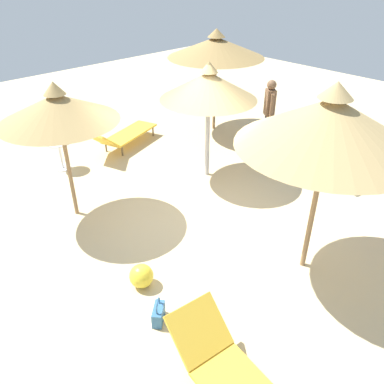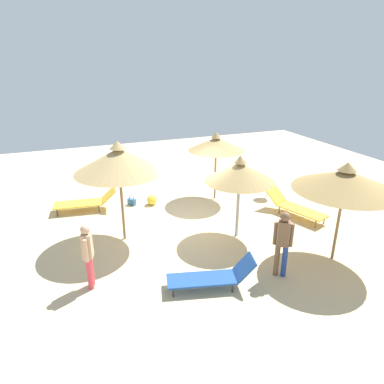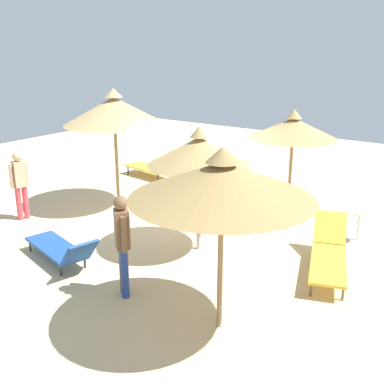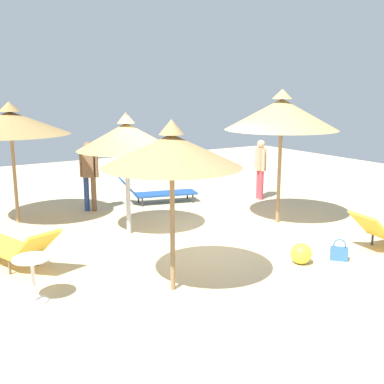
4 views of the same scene
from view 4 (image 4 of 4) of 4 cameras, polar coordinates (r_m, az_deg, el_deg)
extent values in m
cube|color=beige|center=(9.64, 0.58, -6.32)|extent=(24.00, 24.00, 0.10)
cylinder|color=olive|center=(7.11, -2.38, -3.51)|extent=(0.08, 0.08, 2.19)
cone|color=tan|center=(6.89, -2.46, 5.02)|extent=(2.07, 2.07, 0.48)
cone|color=tan|center=(6.85, -2.48, 7.85)|extent=(0.37, 0.37, 0.22)
cylinder|color=#B2B2B7|center=(10.00, -7.75, 1.16)|extent=(0.10, 0.10, 2.23)
cone|color=tan|center=(9.86, -7.91, 6.64)|extent=(2.05, 2.05, 0.56)
cone|color=tan|center=(9.83, -7.98, 8.85)|extent=(0.37, 0.37, 0.22)
cylinder|color=olive|center=(11.44, -20.63, 2.41)|extent=(0.08, 0.08, 2.43)
cone|color=#997A47|center=(11.32, -21.04, 7.78)|extent=(2.60, 2.60, 0.52)
cone|color=#997A47|center=(11.30, -21.19, 9.59)|extent=(0.47, 0.47, 0.22)
cylinder|color=olive|center=(10.90, 10.48, 2.56)|extent=(0.08, 0.08, 2.44)
cone|color=tan|center=(10.77, 10.74, 9.19)|extent=(2.52, 2.52, 0.68)
cone|color=tan|center=(10.75, 10.84, 11.54)|extent=(0.45, 0.45, 0.22)
cube|color=#1E478C|center=(12.83, -3.20, -0.18)|extent=(0.98, 1.75, 0.05)
cylinder|color=#2D2D33|center=(13.28, -0.56, -0.34)|extent=(0.04, 0.04, 0.23)
cylinder|color=#2D2D33|center=(12.82, 0.10, -0.80)|extent=(0.04, 0.04, 0.23)
cylinder|color=#2D2D33|center=(12.95, -6.45, -0.75)|extent=(0.04, 0.04, 0.23)
cylinder|color=#2D2D33|center=(12.48, -6.00, -1.24)|extent=(0.04, 0.04, 0.23)
cube|color=#1E478C|center=(12.56, -7.76, 0.67)|extent=(0.68, 0.57, 0.50)
cube|color=gold|center=(9.21, -22.03, -5.92)|extent=(1.82, 1.13, 0.05)
cylinder|color=brown|center=(8.54, -21.10, -8.39)|extent=(0.04, 0.04, 0.27)
cylinder|color=brown|center=(8.79, -18.16, -7.58)|extent=(0.04, 0.04, 0.27)
cube|color=gold|center=(8.18, -18.25, -5.99)|extent=(0.78, 0.78, 0.50)
cylinder|color=#2D2D33|center=(10.06, 20.91, -5.28)|extent=(0.04, 0.04, 0.26)
cube|color=gold|center=(9.49, 20.69, -3.76)|extent=(0.75, 0.62, 0.48)
cylinder|color=navy|center=(12.21, -12.58, -0.23)|extent=(0.13, 0.13, 0.87)
cylinder|color=brown|center=(12.15, -11.74, -0.25)|extent=(0.13, 0.13, 0.87)
cube|color=brown|center=(12.04, -12.32, 3.30)|extent=(0.35, 0.36, 0.65)
sphere|color=brown|center=(11.98, -12.42, 5.40)|extent=(0.24, 0.24, 0.24)
cylinder|color=brown|center=(12.10, -13.19, 3.19)|extent=(0.09, 0.09, 0.60)
cylinder|color=brown|center=(11.98, -11.44, 3.18)|extent=(0.09, 0.09, 0.60)
cylinder|color=#D83F4C|center=(13.42, 8.02, 0.97)|extent=(0.13, 0.13, 0.82)
cylinder|color=#D83F4C|center=(13.27, 8.33, 0.83)|extent=(0.13, 0.13, 0.82)
cube|color=tan|center=(13.22, 8.27, 3.95)|extent=(0.31, 0.28, 0.62)
sphere|color=tan|center=(13.17, 8.32, 5.75)|extent=(0.22, 0.22, 0.22)
cylinder|color=tan|center=(13.39, 7.93, 3.96)|extent=(0.09, 0.09, 0.57)
cylinder|color=tan|center=(13.06, 8.61, 3.73)|extent=(0.09, 0.09, 0.57)
cube|color=#336699|center=(9.01, 17.29, -7.13)|extent=(0.33, 0.31, 0.24)
torus|color=#336699|center=(8.95, 17.36, -6.10)|extent=(0.19, 0.16, 0.23)
cylinder|color=silver|center=(7.20, -18.77, -7.58)|extent=(0.55, 0.55, 0.02)
cylinder|color=silver|center=(7.32, -18.58, -10.07)|extent=(0.05, 0.05, 0.65)
cylinder|color=silver|center=(7.45, -18.41, -12.32)|extent=(0.39, 0.39, 0.02)
sphere|color=yellow|center=(8.64, 13.00, -7.24)|extent=(0.37, 0.37, 0.37)
camera|label=1|loc=(10.17, 40.78, 17.03)|focal=36.14mm
camera|label=2|loc=(19.48, -5.54, 18.69)|focal=32.28mm
camera|label=3|loc=(16.36, -36.64, 13.62)|focal=43.69mm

